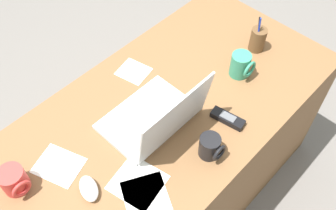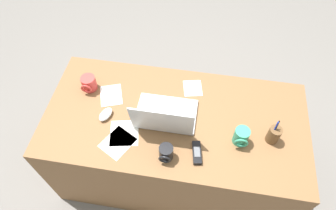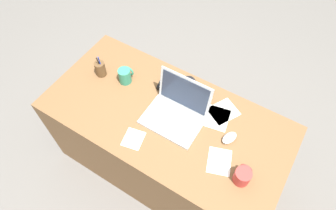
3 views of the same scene
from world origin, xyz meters
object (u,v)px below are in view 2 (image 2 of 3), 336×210
object	(u,v)px
pen_holder	(274,135)
cordless_phone	(197,153)
computer_mouse	(106,114)
laptop	(165,116)
coffee_mug_spare	(89,83)
coffee_mug_white	(241,137)
coffee_mug_tall	(166,153)

from	to	relation	value
pen_holder	cordless_phone	bearing A→B (deg)	21.01
computer_mouse	cordless_phone	bearing A→B (deg)	-175.02
laptop	coffee_mug_spare	bearing A→B (deg)	-17.95
coffee_mug_white	coffee_mug_spare	xyz separation A→B (m)	(0.92, -0.23, -0.01)
coffee_mug_tall	pen_holder	bearing A→B (deg)	-160.58
coffee_mug_white	cordless_phone	distance (m)	0.25
laptop	coffee_mug_white	xyz separation A→B (m)	(-0.42, 0.07, 0.00)
computer_mouse	coffee_mug_spare	xyz separation A→B (m)	(0.16, -0.19, 0.03)
computer_mouse	pen_holder	world-z (taller)	pen_holder
pen_holder	computer_mouse	bearing A→B (deg)	-0.11
computer_mouse	coffee_mug_spare	size ratio (longest dim) A/B	1.00
coffee_mug_white	coffee_mug_tall	bearing A→B (deg)	22.17
cordless_phone	coffee_mug_spare	bearing A→B (deg)	-25.80
computer_mouse	pen_holder	distance (m)	0.94
coffee_mug_tall	coffee_mug_white	bearing A→B (deg)	-157.83
laptop	cordless_phone	world-z (taller)	laptop
computer_mouse	coffee_mug_tall	distance (m)	0.43
laptop	coffee_mug_spare	distance (m)	0.52
coffee_mug_tall	pen_holder	size ratio (longest dim) A/B	0.51
laptop	coffee_mug_tall	size ratio (longest dim) A/B	3.87
coffee_mug_tall	pen_holder	xyz separation A→B (m)	(-0.55, -0.20, 0.01)
computer_mouse	coffee_mug_tall	world-z (taller)	coffee_mug_tall
coffee_mug_white	pen_holder	world-z (taller)	pen_holder
laptop	coffee_mug_tall	distance (m)	0.23
coffee_mug_white	cordless_phone	bearing A→B (deg)	26.67
coffee_mug_white	coffee_mug_spare	world-z (taller)	coffee_mug_white
computer_mouse	pen_holder	size ratio (longest dim) A/B	0.57
cordless_phone	pen_holder	bearing A→B (deg)	-158.99
laptop	cordless_phone	bearing A→B (deg)	138.77
coffee_mug_tall	coffee_mug_spare	xyz separation A→B (m)	(0.54, -0.38, 0.00)
coffee_mug_tall	cordless_phone	xyz separation A→B (m)	(-0.16, -0.04, -0.03)
coffee_mug_white	cordless_phone	world-z (taller)	coffee_mug_white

